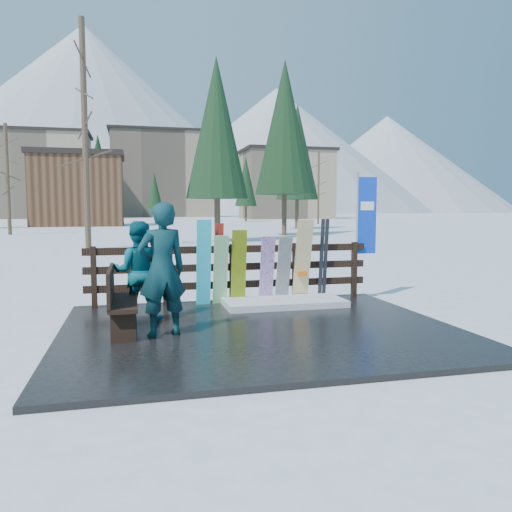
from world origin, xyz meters
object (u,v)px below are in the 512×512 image
object	(u,v)px
snowboard_4	(284,270)
snowboard_5	(303,260)
person_front	(162,269)
snowboard_0	(204,263)
person_back	(138,272)
snowboard_3	(267,269)
rental_flag	(365,220)
snowboard_2	(239,267)
bench	(118,298)
snowboard_1	(221,270)

from	to	relation	value
snowboard_4	snowboard_5	xyz separation A→B (m)	(0.39, 0.00, 0.17)
snowboard_4	person_front	xyz separation A→B (m)	(-2.47, -2.11, 0.32)
snowboard_0	person_front	size ratio (longest dim) A/B	0.86
person_front	person_back	xyz separation A→B (m)	(-0.33, 1.02, -0.15)
snowboard_3	person_front	xyz separation A→B (m)	(-2.13, -2.11, 0.31)
snowboard_5	rental_flag	xyz separation A→B (m)	(1.46, 0.27, 0.79)
person_front	person_back	world-z (taller)	person_front
person_back	snowboard_5	bearing A→B (deg)	-155.22
snowboard_2	snowboard_5	size ratio (longest dim) A/B	0.87
bench	snowboard_2	world-z (taller)	snowboard_2
snowboard_3	person_back	distance (m)	2.71
snowboard_2	snowboard_5	bearing A→B (deg)	0.00
snowboard_2	snowboard_5	distance (m)	1.30
snowboard_0	person_back	bearing A→B (deg)	-138.36
snowboard_4	person_front	size ratio (longest dim) A/B	0.68
snowboard_3	snowboard_5	size ratio (longest dim) A/B	0.80
snowboard_0	snowboard_2	distance (m)	0.68
snowboard_4	rental_flag	xyz separation A→B (m)	(1.85, 0.27, 0.96)
snowboard_0	snowboard_1	size ratio (longest dim) A/B	1.21
snowboard_3	person_front	size ratio (longest dim) A/B	0.69
snowboard_2	snowboard_4	xyz separation A→B (m)	(0.90, -0.00, -0.08)
snowboard_2	snowboard_3	xyz separation A→B (m)	(0.56, -0.00, -0.06)
bench	snowboard_5	size ratio (longest dim) A/B	0.90
snowboard_3	snowboard_4	world-z (taller)	snowboard_3
snowboard_0	rental_flag	world-z (taller)	rental_flag
snowboard_2	snowboard_5	world-z (taller)	snowboard_5
rental_flag	person_front	bearing A→B (deg)	-151.17
bench	snowboard_4	bearing A→B (deg)	29.93
bench	person_back	size ratio (longest dim) A/B	0.91
person_front	snowboard_5	bearing A→B (deg)	-157.63
snowboard_2	snowboard_3	size ratio (longest dim) A/B	1.09
snowboard_5	bench	bearing A→B (deg)	-152.95
snowboard_1	person_back	bearing A→B (deg)	-144.83
snowboard_0	rental_flag	xyz separation A→B (m)	(3.43, 0.27, 0.79)
snowboard_0	person_back	xyz separation A→B (m)	(-1.23, -1.09, 0.00)
snowboard_0	snowboard_3	xyz separation A→B (m)	(1.24, 0.00, -0.16)
snowboard_4	snowboard_5	distance (m)	0.43
bench	snowboard_2	size ratio (longest dim) A/B	1.03
snowboard_0	snowboard_4	bearing A→B (deg)	0.00
snowboard_0	snowboard_1	distance (m)	0.35
bench	snowboard_4	world-z (taller)	snowboard_4
snowboard_1	snowboard_3	bearing A→B (deg)	0.00
snowboard_1	person_front	distance (m)	2.45
bench	rental_flag	world-z (taller)	rental_flag
snowboard_1	person_front	bearing A→B (deg)	-119.92
snowboard_0	person_front	world-z (taller)	person_front
snowboard_4	snowboard_3	bearing A→B (deg)	180.00
snowboard_1	rental_flag	distance (m)	3.26
snowboard_0	person_back	distance (m)	1.64
snowboard_1	snowboard_2	distance (m)	0.36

